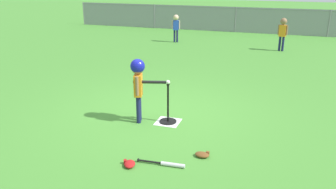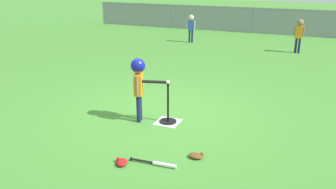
{
  "view_description": "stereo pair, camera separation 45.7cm",
  "coord_description": "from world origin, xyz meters",
  "px_view_note": "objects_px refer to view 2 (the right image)",
  "views": [
    {
      "loc": [
        2.18,
        -6.08,
        2.68
      ],
      "look_at": [
        0.29,
        -0.36,
        0.55
      ],
      "focal_mm": 37.32,
      "sensor_mm": 36.0,
      "label": 1
    },
    {
      "loc": [
        2.61,
        -5.92,
        2.68
      ],
      "look_at": [
        0.29,
        -0.36,
        0.55
      ],
      "focal_mm": 37.32,
      "sensor_mm": 36.0,
      "label": 2
    }
  ],
  "objects_px": {
    "fielder_near_right": "(191,25)",
    "glove_near_bats": "(196,156)",
    "batting_tee": "(168,116)",
    "baseball_on_tee": "(168,82)",
    "spare_bat_silver": "(160,164)",
    "fielder_deep_left": "(299,31)",
    "glove_by_plate": "(122,162)",
    "batter_child": "(139,77)"
  },
  "relations": [
    {
      "from": "spare_bat_silver",
      "to": "fielder_deep_left",
      "type": "bearing_deg",
      "value": 81.05
    },
    {
      "from": "fielder_deep_left",
      "to": "spare_bat_silver",
      "type": "relative_size",
      "value": 1.61
    },
    {
      "from": "baseball_on_tee",
      "to": "fielder_deep_left",
      "type": "height_order",
      "value": "fielder_deep_left"
    },
    {
      "from": "fielder_near_right",
      "to": "glove_near_bats",
      "type": "distance_m",
      "value": 9.22
    },
    {
      "from": "glove_near_bats",
      "to": "fielder_near_right",
      "type": "bearing_deg",
      "value": 109.6
    },
    {
      "from": "batting_tee",
      "to": "glove_near_bats",
      "type": "bearing_deg",
      "value": -49.84
    },
    {
      "from": "batter_child",
      "to": "glove_by_plate",
      "type": "bearing_deg",
      "value": -72.58
    },
    {
      "from": "baseball_on_tee",
      "to": "glove_near_bats",
      "type": "height_order",
      "value": "baseball_on_tee"
    },
    {
      "from": "baseball_on_tee",
      "to": "glove_by_plate",
      "type": "height_order",
      "value": "baseball_on_tee"
    },
    {
      "from": "baseball_on_tee",
      "to": "spare_bat_silver",
      "type": "bearing_deg",
      "value": -71.77
    },
    {
      "from": "batter_child",
      "to": "fielder_near_right",
      "type": "height_order",
      "value": "batter_child"
    },
    {
      "from": "spare_bat_silver",
      "to": "batting_tee",
      "type": "bearing_deg",
      "value": 108.23
    },
    {
      "from": "batting_tee",
      "to": "spare_bat_silver",
      "type": "xyz_separation_m",
      "value": [
        0.49,
        -1.5,
        -0.1
      ]
    },
    {
      "from": "spare_bat_silver",
      "to": "glove_by_plate",
      "type": "height_order",
      "value": "glove_by_plate"
    },
    {
      "from": "baseball_on_tee",
      "to": "glove_by_plate",
      "type": "distance_m",
      "value": 1.84
    },
    {
      "from": "fielder_deep_left",
      "to": "glove_by_plate",
      "type": "xyz_separation_m",
      "value": [
        -1.9,
        -8.87,
        -0.71
      ]
    },
    {
      "from": "baseball_on_tee",
      "to": "spare_bat_silver",
      "type": "xyz_separation_m",
      "value": [
        0.49,
        -1.5,
        -0.76
      ]
    },
    {
      "from": "batter_child",
      "to": "glove_near_bats",
      "type": "xyz_separation_m",
      "value": [
        1.43,
        -0.93,
        -0.83
      ]
    },
    {
      "from": "batting_tee",
      "to": "glove_near_bats",
      "type": "height_order",
      "value": "batting_tee"
    },
    {
      "from": "batter_child",
      "to": "glove_near_bats",
      "type": "distance_m",
      "value": 1.9
    },
    {
      "from": "batting_tee",
      "to": "baseball_on_tee",
      "type": "distance_m",
      "value": 0.66
    },
    {
      "from": "fielder_deep_left",
      "to": "spare_bat_silver",
      "type": "height_order",
      "value": "fielder_deep_left"
    },
    {
      "from": "baseball_on_tee",
      "to": "batter_child",
      "type": "xyz_separation_m",
      "value": [
        -0.52,
        -0.14,
        0.07
      ]
    },
    {
      "from": "glove_by_plate",
      "to": "batting_tee",
      "type": "bearing_deg",
      "value": 88.66
    },
    {
      "from": "glove_by_plate",
      "to": "glove_near_bats",
      "type": "xyz_separation_m",
      "value": [
        0.95,
        0.6,
        0.0
      ]
    },
    {
      "from": "baseball_on_tee",
      "to": "fielder_near_right",
      "type": "distance_m",
      "value": 7.89
    },
    {
      "from": "batter_child",
      "to": "spare_bat_silver",
      "type": "distance_m",
      "value": 1.88
    },
    {
      "from": "glove_by_plate",
      "to": "glove_near_bats",
      "type": "height_order",
      "value": "same"
    },
    {
      "from": "fielder_near_right",
      "to": "glove_by_plate",
      "type": "height_order",
      "value": "fielder_near_right"
    },
    {
      "from": "batting_tee",
      "to": "spare_bat_silver",
      "type": "height_order",
      "value": "batting_tee"
    },
    {
      "from": "baseball_on_tee",
      "to": "fielder_near_right",
      "type": "xyz_separation_m",
      "value": [
        -2.18,
        7.58,
        -0.09
      ]
    },
    {
      "from": "fielder_deep_left",
      "to": "spare_bat_silver",
      "type": "bearing_deg",
      "value": -98.95
    },
    {
      "from": "baseball_on_tee",
      "to": "batter_child",
      "type": "bearing_deg",
      "value": -164.69
    },
    {
      "from": "fielder_near_right",
      "to": "baseball_on_tee",
      "type": "bearing_deg",
      "value": -73.99
    },
    {
      "from": "batting_tee",
      "to": "glove_near_bats",
      "type": "xyz_separation_m",
      "value": [
        0.91,
        -1.08,
        -0.09
      ]
    },
    {
      "from": "fielder_near_right",
      "to": "glove_near_bats",
      "type": "height_order",
      "value": "fielder_near_right"
    },
    {
      "from": "batting_tee",
      "to": "glove_by_plate",
      "type": "xyz_separation_m",
      "value": [
        -0.04,
        -1.67,
        -0.09
      ]
    },
    {
      "from": "batting_tee",
      "to": "fielder_near_right",
      "type": "relative_size",
      "value": 0.69
    },
    {
      "from": "fielder_near_right",
      "to": "glove_by_plate",
      "type": "xyz_separation_m",
      "value": [
        2.14,
        -9.26,
        -0.66
      ]
    },
    {
      "from": "fielder_deep_left",
      "to": "spare_bat_silver",
      "type": "distance_m",
      "value": 8.83
    },
    {
      "from": "fielder_deep_left",
      "to": "glove_by_plate",
      "type": "bearing_deg",
      "value": -102.1
    },
    {
      "from": "fielder_near_right",
      "to": "glove_by_plate",
      "type": "relative_size",
      "value": 4.16
    }
  ]
}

